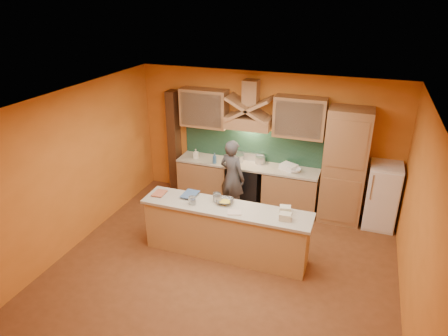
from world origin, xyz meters
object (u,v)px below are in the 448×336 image
(fridge, at_px, (382,196))
(mixing_bowl, at_px, (225,201))
(person, at_px, (232,177))
(kitchen_scale, at_px, (218,199))
(stove, at_px, (247,184))

(fridge, xyz_separation_m, mixing_bowl, (-2.56, -1.79, 0.33))
(person, bearing_deg, kitchen_scale, 116.74)
(mixing_bowl, bearing_deg, fridge, 35.00)
(kitchen_scale, height_order, mixing_bowl, kitchen_scale)
(fridge, bearing_deg, kitchen_scale, -146.53)
(stove, height_order, kitchen_scale, kitchen_scale)
(fridge, bearing_deg, stove, 180.00)
(stove, bearing_deg, person, -110.14)
(stove, distance_m, fridge, 2.71)
(stove, height_order, fridge, fridge)
(fridge, bearing_deg, mixing_bowl, -145.00)
(stove, xyz_separation_m, fridge, (2.70, 0.00, 0.20))
(stove, relative_size, fridge, 0.69)
(fridge, xyz_separation_m, person, (-2.87, -0.46, 0.14))
(person, height_order, kitchen_scale, person)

